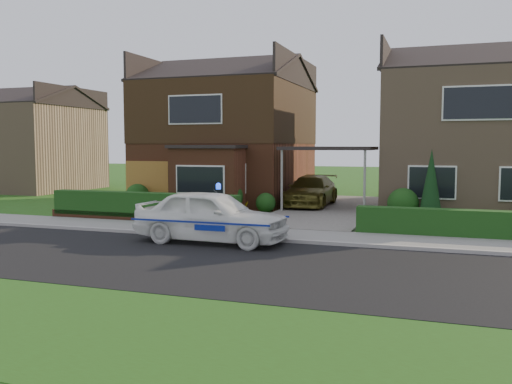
% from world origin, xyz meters
% --- Properties ---
extents(ground, '(120.00, 120.00, 0.00)m').
position_xyz_m(ground, '(0.00, 0.00, 0.00)').
color(ground, '#244813').
rests_on(ground, ground).
extents(road, '(60.00, 6.00, 0.02)m').
position_xyz_m(road, '(0.00, 0.00, 0.00)').
color(road, black).
rests_on(road, ground).
extents(kerb, '(60.00, 0.16, 0.12)m').
position_xyz_m(kerb, '(0.00, 3.05, 0.06)').
color(kerb, '#9E9993').
rests_on(kerb, ground).
extents(sidewalk, '(60.00, 2.00, 0.10)m').
position_xyz_m(sidewalk, '(0.00, 4.10, 0.05)').
color(sidewalk, slate).
rests_on(sidewalk, ground).
extents(grass_verge, '(60.00, 4.00, 0.01)m').
position_xyz_m(grass_verge, '(0.00, -5.00, 0.00)').
color(grass_verge, '#244813').
rests_on(grass_verge, ground).
extents(driveway, '(3.80, 12.00, 0.12)m').
position_xyz_m(driveway, '(0.00, 11.00, 0.06)').
color(driveway, '#666059').
rests_on(driveway, ground).
extents(house_left, '(7.50, 9.53, 7.25)m').
position_xyz_m(house_left, '(-5.78, 13.90, 3.81)').
color(house_left, brown).
rests_on(house_left, ground).
extents(house_right, '(7.50, 8.06, 7.25)m').
position_xyz_m(house_right, '(5.80, 13.99, 3.66)').
color(house_right, '#997A5E').
rests_on(house_right, ground).
extents(carport_link, '(3.80, 3.00, 2.77)m').
position_xyz_m(carport_link, '(0.00, 10.95, 2.66)').
color(carport_link, black).
rests_on(carport_link, ground).
extents(garage_door, '(2.20, 0.10, 2.10)m').
position_xyz_m(garage_door, '(-8.25, 9.96, 1.05)').
color(garage_door, brown).
rests_on(garage_door, ground).
extents(dwarf_wall, '(7.70, 0.25, 0.36)m').
position_xyz_m(dwarf_wall, '(-5.80, 5.30, 0.18)').
color(dwarf_wall, brown).
rests_on(dwarf_wall, ground).
extents(hedge_left, '(7.50, 0.55, 0.90)m').
position_xyz_m(hedge_left, '(-5.80, 5.45, 0.00)').
color(hedge_left, black).
rests_on(hedge_left, ground).
extents(hedge_right, '(7.50, 0.55, 0.80)m').
position_xyz_m(hedge_right, '(5.80, 5.35, 0.00)').
color(hedge_right, black).
rests_on(hedge_right, ground).
extents(shrub_left_far, '(1.08, 1.08, 1.08)m').
position_xyz_m(shrub_left_far, '(-8.50, 9.50, 0.54)').
color(shrub_left_far, black).
rests_on(shrub_left_far, ground).
extents(shrub_left_mid, '(1.32, 1.32, 1.32)m').
position_xyz_m(shrub_left_mid, '(-4.00, 9.30, 0.66)').
color(shrub_left_mid, black).
rests_on(shrub_left_mid, ground).
extents(shrub_left_near, '(0.84, 0.84, 0.84)m').
position_xyz_m(shrub_left_near, '(-2.40, 9.60, 0.42)').
color(shrub_left_near, black).
rests_on(shrub_left_near, ground).
extents(shrub_right_near, '(1.20, 1.20, 1.20)m').
position_xyz_m(shrub_right_near, '(3.20, 9.40, 0.60)').
color(shrub_right_near, black).
rests_on(shrub_right_near, ground).
extents(conifer_a, '(0.90, 0.90, 2.60)m').
position_xyz_m(conifer_a, '(4.20, 9.20, 1.30)').
color(conifer_a, black).
rests_on(conifer_a, ground).
extents(neighbour_left, '(6.50, 7.00, 5.20)m').
position_xyz_m(neighbour_left, '(-20.00, 16.00, 2.60)').
color(neighbour_left, '#997A5E').
rests_on(neighbour_left, ground).
extents(police_car, '(4.16, 4.58, 1.70)m').
position_xyz_m(police_car, '(-1.73, 2.40, 0.77)').
color(police_car, white).
rests_on(police_car, ground).
extents(driveway_car, '(1.86, 4.55, 1.32)m').
position_xyz_m(driveway_car, '(-1.00, 11.91, 0.78)').
color(driveway_car, brown).
rests_on(driveway_car, driveway).
extents(potted_plant_a, '(0.36, 0.25, 0.68)m').
position_xyz_m(potted_plant_a, '(-8.44, 6.00, 0.34)').
color(potted_plant_a, gray).
rests_on(potted_plant_a, ground).
extents(potted_plant_b, '(0.48, 0.45, 0.69)m').
position_xyz_m(potted_plant_b, '(-2.50, 7.24, 0.34)').
color(potted_plant_b, gray).
rests_on(potted_plant_b, ground).
extents(potted_plant_c, '(0.65, 0.65, 0.85)m').
position_xyz_m(potted_plant_c, '(-6.78, 6.00, 0.42)').
color(potted_plant_c, gray).
rests_on(potted_plant_c, ground).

